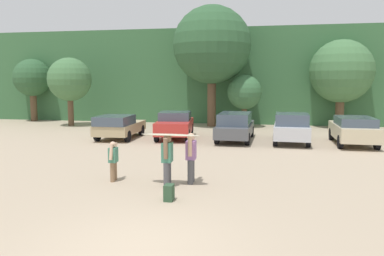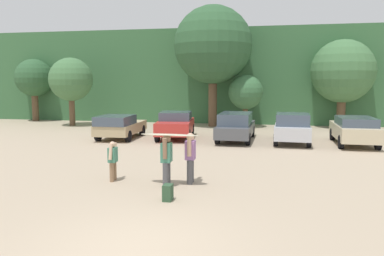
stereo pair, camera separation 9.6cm
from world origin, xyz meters
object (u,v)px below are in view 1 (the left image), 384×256
Objects in this scene: parked_car_tan at (119,126)px; person_companion at (191,155)px; parked_car_silver at (292,128)px; backpack_dropped at (169,193)px; parked_car_dark_gray at (235,126)px; person_adult at (167,157)px; parked_car_champagne at (353,129)px; parked_car_red at (175,124)px; surfboard_cream at (170,135)px; person_child at (113,159)px.

person_companion is at bearing -147.85° from parked_car_tan.
backpack_dropped is (-3.87, -10.95, -0.60)m from parked_car_silver.
person_adult reaches higher than parked_car_dark_gray.
parked_car_tan is at bearing 91.77° from parked_car_champagne.
backpack_dropped is (0.41, -1.39, -0.69)m from person_adult.
parked_car_red is 10.25m from person_adult.
parked_car_dark_gray is 2.53× the size of surfboard_cream.
person_companion reaches higher than person_child.
person_companion is (-6.72, -9.00, 0.12)m from parked_car_champagne.
parked_car_tan is 10.66m from person_adult.
parked_car_tan is 0.95× the size of parked_car_silver.
parked_car_red is 9.19× the size of backpack_dropped.
parked_car_silver is 9.61× the size of backpack_dropped.
surfboard_cream reaches higher than parked_car_champagne.
parked_car_dark_gray reaches higher than backpack_dropped.
person_child is at bearing 3.01° from person_companion.
parked_car_champagne is 11.24m from person_companion.
parked_car_champagne is 12.98m from backpack_dropped.
parked_car_champagne is (12.64, 0.29, 0.06)m from parked_car_tan.
parked_car_tan is at bearing 94.28° from parked_car_silver.
parked_car_dark_gray is at bearing -99.70° from person_adult.
parked_car_tan is 9.56m from parked_car_silver.
person_child is at bearing 143.57° from backpack_dropped.
person_child reaches higher than backpack_dropped.
surfboard_cream is at bearing 171.38° from person_child.
parked_car_silver is 2.30× the size of surfboard_cream.
person_adult reaches higher than parked_car_champagne.
person_companion is at bearing -170.30° from parked_car_red.
backpack_dropped is (-0.23, -1.94, -0.69)m from person_companion.
person_adult is 1.24× the size of person_child.
parked_car_tan is at bearing 96.86° from parked_car_red.
parked_car_silver reaches higher than parked_car_tan.
parked_car_tan is 12.64m from parked_car_champagne.
parked_car_silver reaches higher than parked_car_red.
person_adult is at bearing 55.45° from surfboard_cream.
parked_car_red is 2.55× the size of person_adult.
parked_car_red reaches higher than person_child.
parked_car_red is 9.71m from person_child.
parked_car_tan is 12.08m from backpack_dropped.
parked_car_silver is 3.08m from parked_car_champagne.
parked_car_tan is 2.52× the size of person_adult.
person_child is (3.37, -8.95, 0.01)m from parked_car_tan.
person_companion reaches higher than backpack_dropped.
person_adult is at bearing -174.61° from parked_car_red.
parked_car_red is at bearing 102.74° from backpack_dropped.
parked_car_silver is 11.63m from backpack_dropped.
parked_car_red is 9.55m from parked_car_champagne.
parked_car_dark_gray is 9.30m from person_companion.
parked_car_tan is at bearing 118.06° from backpack_dropped.
parked_car_dark_gray is (3.46, -0.19, 0.02)m from parked_car_red.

